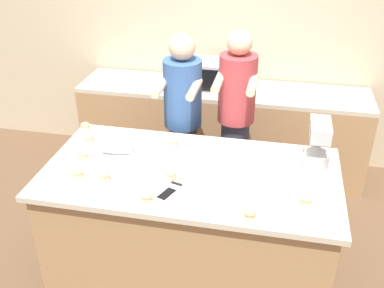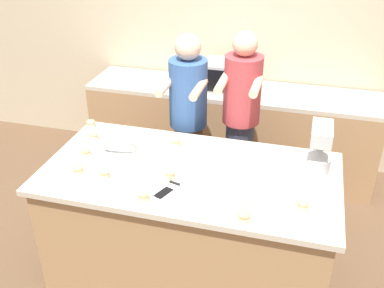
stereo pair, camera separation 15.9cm
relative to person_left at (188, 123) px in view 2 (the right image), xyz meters
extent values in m
plane|color=brown|center=(0.22, -0.75, -0.86)|extent=(16.00, 16.00, 0.00)
cube|color=beige|center=(0.22, 1.11, 0.49)|extent=(10.00, 0.06, 2.70)
cube|color=#A87F56|center=(0.22, -0.75, -0.43)|extent=(1.92, 0.97, 0.85)
cube|color=beige|center=(0.22, -0.75, 0.01)|extent=(2.00, 1.03, 0.04)
cube|color=#A87F56|center=(0.22, 0.76, -0.43)|extent=(2.80, 0.60, 0.85)
cube|color=beige|center=(0.22, 0.76, 0.01)|extent=(2.80, 0.60, 0.04)
cylinder|color=brown|center=(0.00, 0.00, -0.43)|extent=(0.24, 0.24, 0.85)
cylinder|color=#335693|center=(0.00, 0.00, 0.27)|extent=(0.31, 0.31, 0.56)
sphere|color=#DBB293|center=(0.00, 0.00, 0.65)|extent=(0.21, 0.21, 0.21)
cylinder|color=#DBB293|center=(-0.13, -0.17, 0.39)|extent=(0.06, 0.34, 0.06)
cylinder|color=#DBB293|center=(0.13, -0.17, 0.39)|extent=(0.06, 0.34, 0.06)
cylinder|color=#33384C|center=(0.44, 0.00, -0.39)|extent=(0.23, 0.23, 0.93)
cylinder|color=#A8383D|center=(0.44, 0.00, 0.35)|extent=(0.29, 0.29, 0.54)
sphere|color=#DBB293|center=(0.44, 0.00, 0.71)|extent=(0.19, 0.19, 0.19)
cylinder|color=#DBB293|center=(0.31, -0.17, 0.46)|extent=(0.06, 0.34, 0.06)
cylinder|color=#DBB293|center=(0.56, -0.17, 0.46)|extent=(0.06, 0.34, 0.06)
cube|color=#B2B7BC|center=(1.04, -0.54, 0.05)|extent=(0.20, 0.30, 0.03)
cylinder|color=#B2B7BC|center=(1.04, -0.42, 0.17)|extent=(0.07, 0.07, 0.22)
cube|color=#B2B7BC|center=(1.04, -0.55, 0.33)|extent=(0.13, 0.26, 0.10)
cylinder|color=#BCBCC1|center=(1.04, -0.58, 0.12)|extent=(0.17, 0.17, 0.11)
cone|color=#BCBCC1|center=(-0.34, -0.67, 0.11)|extent=(0.23, 0.23, 0.16)
torus|color=#BCBCC1|center=(-0.34, -0.67, 0.19)|extent=(0.24, 0.24, 0.01)
cube|color=silver|center=(0.37, -0.51, 0.04)|extent=(0.43, 0.27, 0.02)
cube|color=white|center=(0.37, -0.51, 0.06)|extent=(0.36, 0.21, 0.02)
cube|color=#B7B7BC|center=(0.22, 0.76, 0.16)|extent=(0.53, 0.33, 0.26)
cube|color=black|center=(0.17, 0.59, 0.16)|extent=(0.36, 0.01, 0.21)
cube|color=#2D2D2D|center=(0.41, 0.59, 0.16)|extent=(0.11, 0.01, 0.21)
cube|color=silver|center=(0.13, -1.05, 0.04)|extent=(0.12, 0.16, 0.01)
cube|color=black|center=(0.13, -1.05, 0.04)|extent=(0.11, 0.14, 0.00)
cylinder|color=beige|center=(0.59, -0.95, 0.04)|extent=(0.19, 0.19, 0.02)
cube|color=#BCBCC1|center=(0.28, -0.95, 0.03)|extent=(0.14, 0.05, 0.01)
cube|color=black|center=(0.17, -0.92, 0.03)|extent=(0.08, 0.04, 0.01)
cylinder|color=beige|center=(-0.61, -0.51, 0.05)|extent=(0.07, 0.07, 0.03)
ellipsoid|color=tan|center=(-0.61, -0.51, 0.08)|extent=(0.07, 0.07, 0.04)
cylinder|color=beige|center=(0.04, -1.14, 0.05)|extent=(0.07, 0.07, 0.03)
ellipsoid|color=tan|center=(0.04, -1.14, 0.08)|extent=(0.07, 0.07, 0.04)
cylinder|color=beige|center=(-0.30, -0.97, 0.05)|extent=(0.07, 0.07, 0.03)
ellipsoid|color=tan|center=(-0.30, -0.97, 0.08)|extent=(0.07, 0.07, 0.04)
cylinder|color=beige|center=(-0.49, -0.98, 0.05)|extent=(0.07, 0.07, 0.03)
ellipsoid|color=tan|center=(-0.49, -0.98, 0.08)|extent=(0.07, 0.07, 0.04)
cylinder|color=beige|center=(-0.55, -0.75, 0.05)|extent=(0.07, 0.07, 0.03)
ellipsoid|color=tan|center=(-0.55, -0.75, 0.08)|extent=(0.07, 0.07, 0.04)
cylinder|color=beige|center=(0.12, -0.87, 0.05)|extent=(0.07, 0.07, 0.03)
ellipsoid|color=tan|center=(0.12, -0.87, 0.08)|extent=(0.07, 0.07, 0.04)
cylinder|color=beige|center=(0.98, -0.98, 0.05)|extent=(0.07, 0.07, 0.03)
ellipsoid|color=tan|center=(0.98, -0.98, 0.08)|extent=(0.07, 0.07, 0.04)
cylinder|color=beige|center=(0.66, -1.18, 0.05)|extent=(0.07, 0.07, 0.03)
ellipsoid|color=tan|center=(0.66, -1.18, 0.08)|extent=(0.07, 0.07, 0.04)
cylinder|color=beige|center=(0.03, -0.44, 0.05)|extent=(0.07, 0.07, 0.03)
ellipsoid|color=tan|center=(0.03, -0.44, 0.08)|extent=(0.07, 0.07, 0.04)
cylinder|color=beige|center=(-0.72, -0.33, 0.05)|extent=(0.07, 0.07, 0.03)
ellipsoid|color=tan|center=(-0.72, -0.33, 0.08)|extent=(0.07, 0.07, 0.04)
camera|label=1|loc=(0.75, -3.25, 1.68)|focal=42.00mm
camera|label=2|loc=(0.91, -3.22, 1.68)|focal=42.00mm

